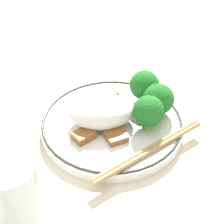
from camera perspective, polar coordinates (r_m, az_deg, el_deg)
ground_plane at (r=0.62m, az=-0.00°, el=-2.68°), size 3.00×3.00×0.00m
plate at (r=0.61m, az=-0.00°, el=-1.94°), size 0.23×0.23×0.02m
rice_mound at (r=0.59m, az=-1.41°, el=-0.24°), size 0.11×0.07×0.05m
broccoli_back_left at (r=0.58m, az=5.57°, el=0.10°), size 0.05×0.05×0.06m
broccoli_back_center at (r=0.61m, az=7.08°, el=1.93°), size 0.05×0.05×0.06m
broccoli_back_right at (r=0.63m, az=4.96°, el=4.05°), size 0.05×0.05×0.06m
meat_near_front at (r=0.65m, az=-1.15°, el=2.36°), size 0.05×0.04×0.01m
meat_near_left at (r=0.62m, az=1.10°, el=0.25°), size 0.03×0.03×0.01m
meat_near_right at (r=0.62m, az=-4.02°, el=0.26°), size 0.03×0.04×0.01m
meat_near_back at (r=0.58m, az=-4.37°, el=-3.58°), size 0.04×0.04×0.01m
meat_on_rice_edge at (r=0.57m, az=0.83°, el=-3.72°), size 0.04×0.04×0.01m
chopsticks at (r=0.56m, az=5.74°, el=-5.81°), size 0.19×0.11×0.01m
drinking_glass at (r=0.46m, az=-14.52°, el=-13.08°), size 0.06×0.06×0.12m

